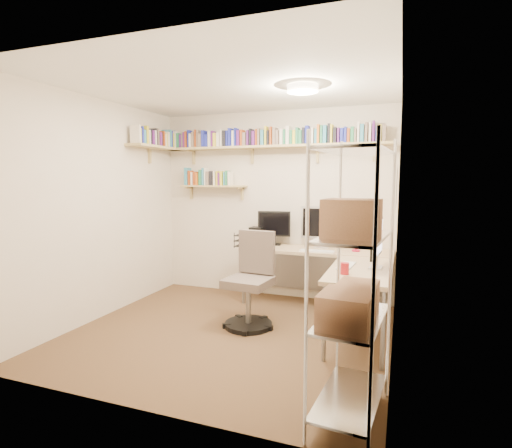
{
  "coord_description": "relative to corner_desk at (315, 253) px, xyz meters",
  "views": [
    {
      "loc": [
        1.63,
        -3.68,
        1.59
      ],
      "look_at": [
        0.09,
        0.55,
        1.09
      ],
      "focal_mm": 28.0,
      "sensor_mm": 36.0,
      "label": 1
    }
  ],
  "objects": [
    {
      "name": "office_chair",
      "position": [
        -0.56,
        -0.69,
        -0.28
      ],
      "size": [
        0.54,
        0.55,
        1.03
      ],
      "rotation": [
        0.0,
        0.0,
        -0.1
      ],
      "color": "black",
      "rests_on": "ground"
    },
    {
      "name": "wall_shelves",
      "position": [
        -1.12,
        0.33,
        1.31
      ],
      "size": [
        3.12,
        1.09,
        0.8
      ],
      "color": "tan",
      "rests_on": "ground"
    },
    {
      "name": "wire_rack",
      "position": [
        0.66,
        -2.11,
        0.27
      ],
      "size": [
        0.46,
        0.84,
        1.87
      ],
      "rotation": [
        0.0,
        0.0,
        -0.09
      ],
      "color": "silver",
      "rests_on": "ground"
    },
    {
      "name": "corner_desk",
      "position": [
        0.0,
        0.0,
        0.0
      ],
      "size": [
        1.93,
        1.88,
        1.25
      ],
      "color": "tan",
      "rests_on": "ground"
    },
    {
      "name": "room_shell",
      "position": [
        -0.69,
        -0.97,
        0.83
      ],
      "size": [
        3.24,
        3.04,
        2.52
      ],
      "color": "beige",
      "rests_on": "ground"
    },
    {
      "name": "ground",
      "position": [
        -0.7,
        -0.97,
        -0.72
      ],
      "size": [
        3.2,
        3.2,
        0.0
      ],
      "primitive_type": "plane",
      "color": "#4D3421",
      "rests_on": "ground"
    }
  ]
}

